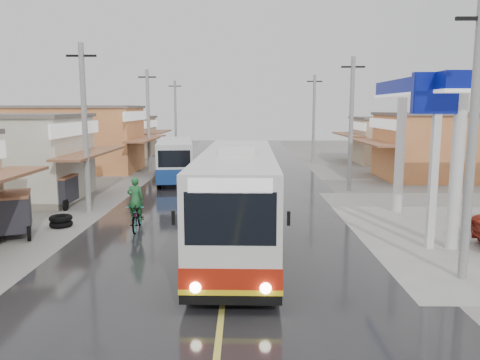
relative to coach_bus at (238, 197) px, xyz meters
The scene contains 12 objects.
ground 3.83m from the coach_bus, 95.77° to the right, with size 120.00×120.00×0.00m, color slate.
road 11.79m from the coach_bus, 91.67° to the left, with size 12.00×90.00×0.02m, color black.
centre_line 11.78m from the coach_bus, 91.67° to the left, with size 0.15×90.00×0.01m, color #D8CC4C.
shopfronts_left 19.89m from the coach_bus, 132.33° to the left, with size 11.00×44.00×5.20m, color tan, non-canonical shape.
utility_poles_left 14.73m from the coach_bus, 120.13° to the left, with size 1.60×50.00×8.00m, color gray, non-canonical shape.
utility_poles_right 13.54m from the coach_bus, 60.23° to the left, with size 1.60×36.00×8.00m, color gray, non-canonical shape.
coach_bus is the anchor object (origin of this frame).
second_bus 16.16m from the coach_bus, 106.24° to the left, with size 3.35×8.65×2.79m.
cyclist 4.86m from the coach_bus, 152.30° to the left, with size 0.86×2.12×2.24m.
tricycle_near 8.98m from the coach_bus, behind, with size 2.22×2.48×1.73m.
tricycle_far 11.37m from the coach_bus, 143.74° to the left, with size 1.38×2.10×1.60m.
tyre_stack 8.19m from the coach_bus, 160.33° to the left, with size 0.96×0.96×0.49m.
Camera 1 is at (0.53, -13.25, 4.99)m, focal length 35.00 mm.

